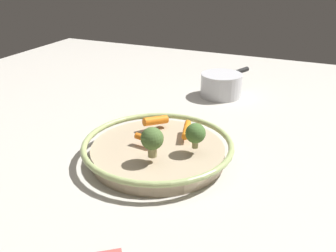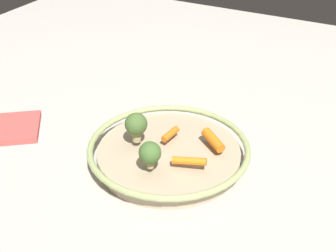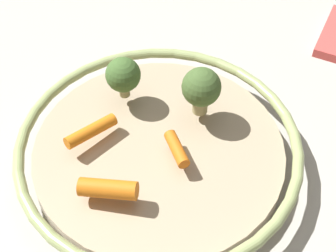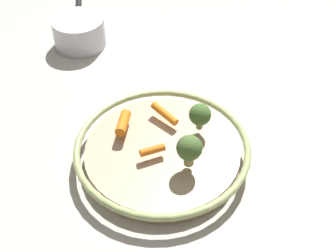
# 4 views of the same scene
# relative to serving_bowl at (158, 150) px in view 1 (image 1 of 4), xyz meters

# --- Properties ---
(ground_plane) EXTENTS (2.04, 2.04, 0.00)m
(ground_plane) POSITION_rel_serving_bowl_xyz_m (0.00, 0.00, -0.02)
(ground_plane) COLOR #B7B2A8
(serving_bowl) EXTENTS (0.34, 0.34, 0.05)m
(serving_bowl) POSITION_rel_serving_bowl_xyz_m (0.00, 0.00, 0.00)
(serving_bowl) COLOR tan
(serving_bowl) RESTS_ON ground_plane
(baby_carrot_back) EXTENTS (0.07, 0.03, 0.02)m
(baby_carrot_back) POSITION_rel_serving_bowl_xyz_m (-0.07, 0.04, 0.03)
(baby_carrot_back) COLOR orange
(baby_carrot_back) RESTS_ON serving_bowl
(baby_carrot_near_rim) EXTENTS (0.02, 0.05, 0.02)m
(baby_carrot_near_rim) POSITION_rel_serving_bowl_xyz_m (0.01, -0.03, 0.03)
(baby_carrot_near_rim) COLOR orange
(baby_carrot_near_rim) RESTS_ON serving_bowl
(baby_carrot_right) EXTENTS (0.06, 0.05, 0.03)m
(baby_carrot_right) POSITION_rel_serving_bowl_xyz_m (-0.08, -0.04, 0.03)
(baby_carrot_right) COLOR orange
(baby_carrot_right) RESTS_ON serving_bowl
(broccoli_floret_mid) EXTENTS (0.04, 0.04, 0.06)m
(broccoli_floret_mid) POSITION_rel_serving_bowl_xyz_m (-0.01, 0.09, 0.05)
(broccoli_floret_mid) COLOR tan
(broccoli_floret_mid) RESTS_ON serving_bowl
(broccoli_floret_edge) EXTENTS (0.05, 0.05, 0.06)m
(broccoli_floret_edge) POSITION_rel_serving_bowl_xyz_m (0.07, 0.02, 0.06)
(broccoli_floret_edge) COLOR tan
(broccoli_floret_edge) RESTS_ON serving_bowl
(saucepan) EXTENTS (0.20, 0.13, 0.07)m
(saucepan) POSITION_rel_serving_bowl_xyz_m (-0.46, 0.01, 0.01)
(saucepan) COLOR silver
(saucepan) RESTS_ON ground_plane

